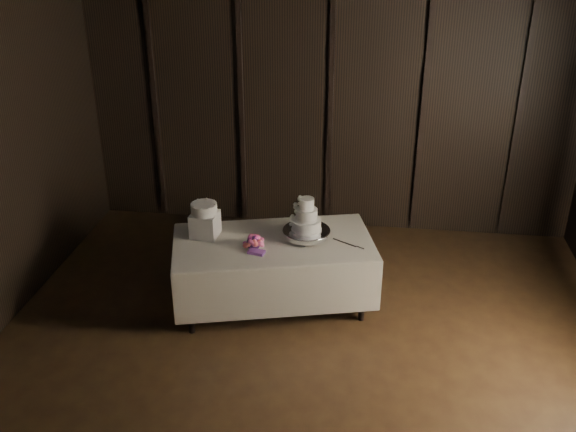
# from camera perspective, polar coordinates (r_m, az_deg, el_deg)

# --- Properties ---
(room) EXTENTS (6.08, 7.08, 3.08)m
(room) POSITION_cam_1_polar(r_m,az_deg,el_deg) (4.69, 0.63, -3.31)
(room) COLOR black
(room) RESTS_ON ground
(display_table) EXTENTS (2.19, 1.51, 0.76)m
(display_table) POSITION_cam_1_polar(r_m,az_deg,el_deg) (6.59, -1.30, -4.88)
(display_table) COLOR beige
(display_table) RESTS_ON ground
(cake_stand) EXTENTS (0.63, 0.63, 0.09)m
(cake_stand) POSITION_cam_1_polar(r_m,az_deg,el_deg) (6.46, 1.65, -1.60)
(cake_stand) COLOR silver
(cake_stand) RESTS_ON display_table
(wedding_cake) EXTENTS (0.33, 0.29, 0.35)m
(wedding_cake) POSITION_cam_1_polar(r_m,az_deg,el_deg) (6.37, 1.43, -0.19)
(wedding_cake) COLOR white
(wedding_cake) RESTS_ON cake_stand
(bouquet) EXTENTS (0.34, 0.42, 0.17)m
(bouquet) POSITION_cam_1_polar(r_m,az_deg,el_deg) (6.29, -3.09, -2.33)
(bouquet) COLOR #E55993
(bouquet) RESTS_ON display_table
(box_pedestal) EXTENTS (0.28, 0.28, 0.25)m
(box_pedestal) POSITION_cam_1_polar(r_m,az_deg,el_deg) (6.52, -7.39, -0.75)
(box_pedestal) COLOR white
(box_pedestal) RESTS_ON display_table
(small_cake) EXTENTS (0.32, 0.32, 0.11)m
(small_cake) POSITION_cam_1_polar(r_m,az_deg,el_deg) (6.44, -7.48, 0.66)
(small_cake) COLOR white
(small_cake) RESTS_ON box_pedestal
(cake_knife) EXTENTS (0.33, 0.21, 0.01)m
(cake_knife) POSITION_cam_1_polar(r_m,az_deg,el_deg) (6.40, 5.03, -2.39)
(cake_knife) COLOR silver
(cake_knife) RESTS_ON display_table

